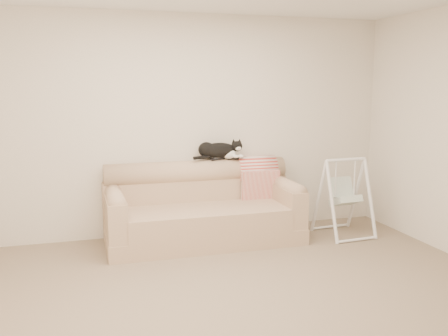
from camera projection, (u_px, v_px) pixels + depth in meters
name	position (u px, v px, depth m)	size (l,w,h in m)	color
ground_plane	(238.00, 297.00, 4.24)	(5.00, 5.00, 0.00)	#766856
room_shell	(239.00, 117.00, 3.99)	(5.04, 4.04, 2.60)	beige
sofa	(202.00, 211.00, 5.74)	(2.20, 0.93, 0.90)	tan
remote_a	(217.00, 159.00, 5.94)	(0.19, 0.11, 0.03)	black
remote_b	(235.00, 158.00, 5.99)	(0.17, 0.06, 0.02)	black
tuxedo_cat	(219.00, 150.00, 5.94)	(0.62, 0.26, 0.24)	black
throw_blanket	(256.00, 172.00, 6.10)	(0.47, 0.38, 0.58)	red
baby_swing	(344.00, 197.00, 5.93)	(0.61, 0.65, 0.94)	white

